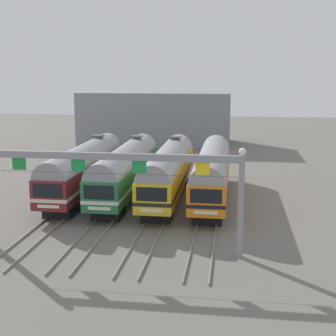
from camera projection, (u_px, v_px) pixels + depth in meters
ground_plane at (147, 198)px, 44.93m from camera, size 160.00×160.00×0.00m
track_bed at (171, 162)px, 61.42m from camera, size 13.36×70.00×0.15m
commuter_train_maroon at (84, 167)px, 45.18m from camera, size 2.88×18.06×5.05m
commuter_train_green at (126, 168)px, 44.66m from camera, size 2.88×18.06×5.05m
commuter_train_yellow at (168, 170)px, 44.13m from camera, size 2.88×18.06×5.05m
commuter_train_orange at (212, 171)px, 43.61m from camera, size 2.88×18.06×4.77m
catenary_gantry at (109, 174)px, 30.81m from camera, size 17.10×0.44×6.97m
maintenance_building at (156, 118)px, 77.43m from camera, size 23.41×10.00×8.09m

